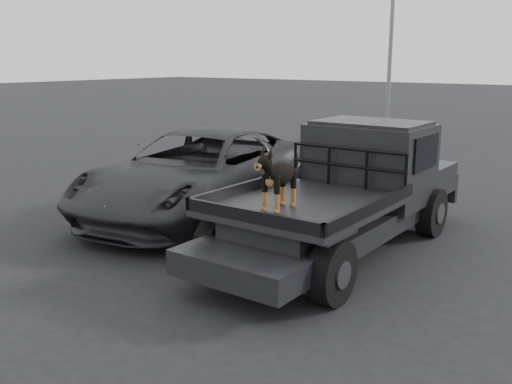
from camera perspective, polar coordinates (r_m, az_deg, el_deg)
The scene contains 6 objects.
ground at distance 6.90m, azimuth 8.07°, elevation -10.15°, with size 120.00×120.00×0.00m, color black.
flatbed_ute at distance 8.29m, azimuth 8.28°, elevation -2.78°, with size 2.00×5.40×0.92m, color black, non-canonical shape.
ute_cab at distance 8.93m, azimuth 11.36°, elevation 4.17°, with size 1.72×1.30×0.88m, color black, non-canonical shape.
headache_rack at distance 8.29m, azimuth 9.10°, elevation 2.42°, with size 1.80×0.08×0.55m, color black, non-canonical shape.
dog at distance 6.96m, azimuth 2.34°, elevation 1.32°, with size 0.32×0.60×0.74m, color black, non-canonical shape.
parked_suv at distance 10.16m, azimuth -5.65°, elevation 1.92°, with size 2.48×5.37×1.49m, color #28292D.
Camera 1 is at (2.94, -5.63, 2.72)m, focal length 40.00 mm.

